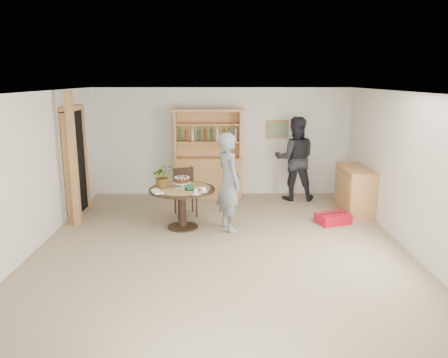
% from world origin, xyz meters
% --- Properties ---
extents(ground, '(7.00, 7.00, 0.00)m').
position_xyz_m(ground, '(0.00, 0.00, 0.00)').
color(ground, tan).
rests_on(ground, ground).
extents(room_shell, '(6.04, 7.04, 2.52)m').
position_xyz_m(room_shell, '(0.00, 0.01, 1.74)').
color(room_shell, white).
rests_on(room_shell, ground).
extents(doorway, '(0.13, 1.10, 2.18)m').
position_xyz_m(doorway, '(-2.93, 2.00, 1.11)').
color(doorway, black).
rests_on(doorway, ground).
extents(pine_post, '(0.12, 0.12, 2.50)m').
position_xyz_m(pine_post, '(-2.70, 1.20, 1.25)').
color(pine_post, '#B77D4D').
rests_on(pine_post, ground).
extents(hutch, '(1.62, 0.54, 2.04)m').
position_xyz_m(hutch, '(-0.30, 3.24, 0.69)').
color(hutch, tan).
rests_on(hutch, ground).
extents(sideboard, '(0.54, 1.26, 0.94)m').
position_xyz_m(sideboard, '(2.74, 2.00, 0.47)').
color(sideboard, tan).
rests_on(sideboard, ground).
extents(dining_table, '(1.20, 1.20, 0.76)m').
position_xyz_m(dining_table, '(-0.71, 1.05, 0.60)').
color(dining_table, black).
rests_on(dining_table, ground).
extents(dining_chair, '(0.52, 0.52, 0.95)m').
position_xyz_m(dining_chair, '(-0.74, 1.87, 0.54)').
color(dining_chair, black).
rests_on(dining_chair, ground).
extents(birthday_cake, '(0.30, 0.30, 0.20)m').
position_xyz_m(birthday_cake, '(-0.71, 1.10, 0.88)').
color(birthday_cake, white).
rests_on(birthday_cake, dining_table).
extents(flower_vase, '(0.47, 0.44, 0.42)m').
position_xyz_m(flower_vase, '(-1.06, 1.10, 0.97)').
color(flower_vase, '#3F7233').
rests_on(flower_vase, dining_table).
extents(gift_tray, '(0.30, 0.20, 0.08)m').
position_xyz_m(gift_tray, '(-0.50, 0.92, 0.79)').
color(gift_tray, black).
rests_on(gift_tray, dining_table).
extents(coffee_cup_a, '(0.15, 0.15, 0.09)m').
position_xyz_m(coffee_cup_a, '(-0.31, 0.77, 0.80)').
color(coffee_cup_a, white).
rests_on(coffee_cup_a, dining_table).
extents(coffee_cup_b, '(0.15, 0.15, 0.08)m').
position_xyz_m(coffee_cup_b, '(-0.43, 0.60, 0.79)').
color(coffee_cup_b, white).
rests_on(coffee_cup_b, dining_table).
extents(napkins, '(0.24, 0.33, 0.03)m').
position_xyz_m(napkins, '(-1.12, 0.73, 0.77)').
color(napkins, white).
rests_on(napkins, dining_table).
extents(teen_boy, '(0.64, 0.76, 1.79)m').
position_xyz_m(teen_boy, '(0.14, 0.95, 0.89)').
color(teen_boy, slate).
rests_on(teen_boy, ground).
extents(adult_person, '(0.96, 0.77, 1.88)m').
position_xyz_m(adult_person, '(1.66, 3.00, 0.94)').
color(adult_person, black).
rests_on(adult_person, ground).
extents(red_suitcase, '(0.70, 0.58, 0.21)m').
position_xyz_m(red_suitcase, '(2.13, 1.28, 0.10)').
color(red_suitcase, red).
rests_on(red_suitcase, ground).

